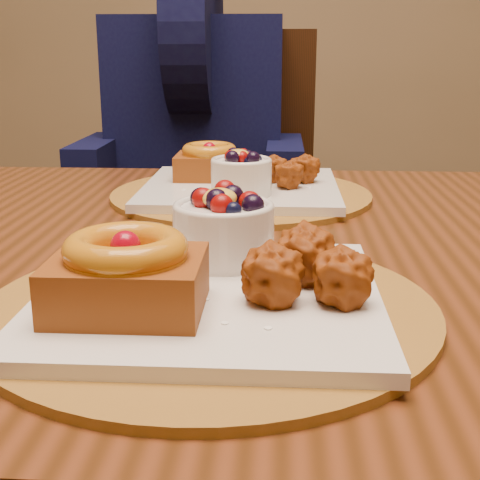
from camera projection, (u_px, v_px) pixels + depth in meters
The scene contains 5 objects.
dining_table at pixel (230, 301), 0.79m from camera, with size 1.60×0.90×0.76m.
place_setting_near at pixel (206, 279), 0.56m from camera, with size 0.38×0.38×0.09m.
place_setting_far at pixel (239, 183), 0.97m from camera, with size 0.38×0.38×0.08m.
chair_far at pixel (208, 228), 1.56m from camera, with size 0.50×0.50×1.01m.
diner at pixel (196, 99), 1.54m from camera, with size 0.49×0.48×0.80m.
Camera 1 is at (0.06, -0.77, 0.97)m, focal length 50.00 mm.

